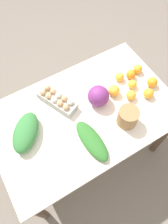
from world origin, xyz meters
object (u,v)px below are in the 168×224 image
orange_1 (149,93)px  greens_bunch_chard (26,132)px  egg_carton (57,99)px  orange_3 (120,77)px  orange_2 (132,84)px  orange_5 (138,69)px  greens_bunch_beet_tops (92,141)px  orange_7 (131,74)px  cabbage_purple (98,96)px  paper_bag (128,117)px  orange_6 (152,82)px  orange_4 (114,91)px  orange_0 (131,95)px

orange_1 → greens_bunch_chard: bearing=-10.6°
egg_carton → greens_bunch_chard: 0.31m
orange_3 → orange_2: bearing=112.1°
orange_2 → orange_5: bearing=-142.4°
orange_2 → greens_bunch_chard: bearing=-2.7°
orange_2 → orange_5: orange_5 is taller
greens_bunch_beet_tops → orange_3: size_ratio=4.71×
greens_bunch_chard → orange_3: size_ratio=4.29×
orange_7 → orange_5: bearing=-168.5°
cabbage_purple → egg_carton: 0.29m
paper_bag → greens_bunch_beet_tops: paper_bag is taller
cabbage_purple → orange_5: bearing=-169.8°
greens_bunch_chard → orange_6: size_ratio=3.78×
egg_carton → paper_bag: paper_bag is taller
orange_4 → orange_6: 0.29m
orange_3 → orange_5: size_ratio=0.95×
orange_6 → orange_7: size_ratio=1.09×
orange_0 → orange_2: 0.10m
egg_carton → orange_0: size_ratio=4.54×
egg_carton → orange_2: egg_carton is taller
orange_1 → orange_2: 0.13m
greens_bunch_chard → orange_2: bearing=177.3°
greens_bunch_beet_tops → orange_7: 0.60m
greens_bunch_beet_tops → orange_4: size_ratio=3.79×
orange_1 → orange_5: (-0.07, -0.22, -0.00)m
greens_bunch_chard → orange_3: bearing=-175.3°
egg_carton → orange_1: egg_carton is taller
orange_4 → orange_7: bearing=-163.2°
orange_5 → orange_0: bearing=41.6°
orange_7 → greens_bunch_beet_tops: bearing=29.3°
paper_bag → orange_6: size_ratio=1.78×
orange_0 → orange_3: 0.18m
greens_bunch_beet_tops → orange_6: (-0.61, -0.16, 0.01)m
orange_4 → orange_5: (-0.27, -0.07, -0.01)m
greens_bunch_chard → paper_bag: bearing=158.0°
paper_bag → orange_2: bearing=-133.9°
orange_0 → paper_bag: bearing=45.2°
greens_bunch_chard → orange_2: (-0.81, 0.04, -0.02)m
egg_carton → orange_3: egg_carton is taller
orange_2 → orange_5: size_ratio=0.94×
cabbage_purple → orange_1: cabbage_purple is taller
orange_0 → orange_1: 0.13m
cabbage_purple → orange_6: 0.42m
egg_carton → orange_3: bearing=60.2°
orange_4 → greens_bunch_chard: bearing=-1.8°
egg_carton → orange_6: bearing=48.4°
cabbage_purple → orange_0: bearing=157.0°
paper_bag → orange_7: size_ratio=1.93×
greens_bunch_beet_tops → orange_7: size_ratio=4.50×
paper_bag → orange_3: bearing=-117.2°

